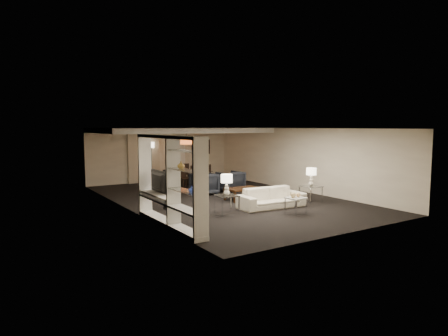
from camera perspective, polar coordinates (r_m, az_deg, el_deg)
The scene contains 35 objects.
floor at distance 14.28m, azimuth 0.00°, elevation -4.39°, with size 11.00×11.00×0.00m, color black.
ceiling at distance 14.05m, azimuth 0.00°, elevation 5.69°, with size 7.00×11.00×0.02m, color silver.
wall_back at distance 18.97m, azimuth -8.94°, elevation 1.92°, with size 7.00×0.02×2.50m, color beige.
wall_front at distance 9.94m, azimuth 17.25°, elevation -1.94°, with size 7.00×0.02×2.50m, color beige.
wall_left at distance 12.60m, azimuth -13.57°, elevation -0.21°, with size 0.02×11.00×2.50m, color beige.
wall_right at distance 16.25m, azimuth 10.48°, elevation 1.22°, with size 0.02×11.00×2.50m, color beige.
ceiling_soffit at distance 17.11m, azimuth -6.32°, elevation 5.37°, with size 7.00×4.00×0.20m, color silver.
curtains at distance 18.56m, azimuth -11.39°, elevation 1.63°, with size 1.50×0.12×2.40m, color beige.
door at distance 19.24m, azimuth -6.98°, elevation 1.41°, with size 0.90×0.05×2.10m, color silver.
painting at distance 19.84m, azimuth -3.33°, elevation 3.02°, with size 0.95×0.04×0.65m, color #142D38.
media_unit at distance 10.27m, azimuth -7.85°, elevation -1.90°, with size 0.38×3.40×2.35m, color white, non-canonical shape.
pendant_light at distance 17.25m, azimuth -5.40°, elevation 3.79°, with size 0.52×0.52×0.24m, color #D8591E.
sofa at distance 12.75m, azimuth 6.84°, elevation -4.25°, with size 2.18×0.85×0.64m, color beige.
coffee_table at distance 14.02m, azimuth 2.69°, elevation -3.71°, with size 1.20×0.70×0.43m, color black, non-canonical shape.
armchair_left at distance 15.10m, azimuth -2.89°, elevation -2.28°, with size 0.86×0.89×0.81m, color black.
armchair_right at distance 15.72m, azimuth 0.92°, elevation -1.94°, with size 0.86×0.89×0.81m, color black.
side_table_left at distance 11.77m, azimuth 0.38°, elevation -5.26°, with size 0.60×0.60×0.56m, color white, non-canonical shape.
side_table_right at distance 13.88m, azimuth 12.29°, elevation -3.67°, with size 0.60×0.60×0.56m, color silver, non-canonical shape.
table_lamp_left at distance 11.67m, azimuth 0.38°, elevation -2.43°, with size 0.34×0.34×0.62m, color white, non-canonical shape.
table_lamp_right at distance 13.79m, azimuth 12.35°, elevation -1.26°, with size 0.34×0.34×0.62m, color beige, non-canonical shape.
marble_table at distance 11.95m, azimuth 10.18°, elevation -5.33°, with size 0.50×0.50×0.50m, color silver, non-canonical shape.
gold_gourd_a at distance 11.82m, azimuth 9.85°, elevation -3.83°, with size 0.16×0.16×0.16m, color tan.
gold_gourd_b at distance 11.95m, azimuth 10.56°, elevation -3.78°, with size 0.14×0.14×0.14m, color #E3B578.
television at distance 11.16m, azimuth -9.73°, elevation -1.94°, with size 0.14×1.05×0.60m, color black.
vase_blue at distance 9.18m, azimuth -4.65°, elevation -3.03°, with size 0.15×0.15×0.16m, color #2A42B7.
vase_amber at distance 9.59m, azimuth -6.15°, elevation 0.43°, with size 0.18×0.18×0.18m, color gold.
floor_speaker at distance 12.50m, azimuth -8.27°, elevation -3.06°, with size 0.14×0.14×1.24m, color black.
dining_table at distance 17.50m, azimuth -4.87°, elevation -1.47°, with size 1.76×0.98×0.62m, color black.
chair_nl at distance 16.64m, azimuth -5.67°, elevation -1.34°, with size 0.43×0.43×0.92m, color black, non-canonical shape.
chair_nm at distance 16.91m, azimuth -3.85°, elevation -1.21°, with size 0.43×0.43×0.92m, color black, non-canonical shape.
chair_nr at distance 17.20m, azimuth -2.10°, elevation -1.07°, with size 0.43×0.43×0.92m, color black, non-canonical shape.
chair_fl at distance 17.80m, azimuth -7.55°, elevation -0.88°, with size 0.43×0.43×0.92m, color black, non-canonical shape.
chair_fm at distance 18.06m, azimuth -5.83°, elevation -0.77°, with size 0.43×0.43×0.92m, color black, non-canonical shape.
chair_fr at distance 18.33m, azimuth -4.15°, elevation -0.65°, with size 0.43×0.43×0.92m, color black, non-canonical shape.
floor_lamp at distance 18.48m, azimuth -10.29°, elevation 0.78°, with size 0.27×0.27×1.85m, color black, non-canonical shape.
Camera 1 is at (-7.52, -11.86, 2.58)m, focal length 32.00 mm.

